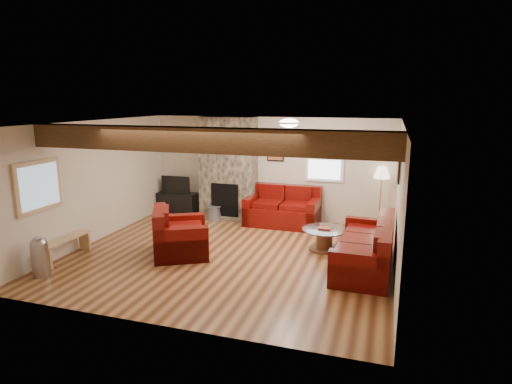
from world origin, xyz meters
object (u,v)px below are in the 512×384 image
loveseat (283,206)px  tv_cabinet (178,202)px  sofa_three (365,244)px  coffee_table (324,240)px  floor_lamp (382,176)px  armchair_red (181,231)px  television (177,184)px

loveseat → tv_cabinet: 2.94m
sofa_three → tv_cabinet: (-4.93, 2.41, -0.17)m
coffee_table → tv_cabinet: 4.49m
floor_lamp → sofa_three: bearing=-94.2°
armchair_red → television: television is taller
armchair_red → tv_cabinet: (-1.54, 2.80, -0.19)m
armchair_red → coffee_table: size_ratio=1.27×
coffee_table → television: television is taller
tv_cabinet → floor_lamp: size_ratio=0.71×
loveseat → armchair_red: 2.85m
sofa_three → loveseat: size_ratio=1.30×
sofa_three → television: 5.50m
sofa_three → armchair_red: (-3.39, -0.39, 0.03)m
loveseat → television: bearing=174.3°
armchair_red → coffee_table: (2.59, 1.05, -0.24)m
armchair_red → television: bearing=0.3°
armchair_red → floor_lamp: 4.61m
armchair_red → television: (-1.54, 2.80, 0.29)m
tv_cabinet → television: (0.00, 0.00, 0.49)m
tv_cabinet → floor_lamp: (5.11, 0.02, 0.98)m
armchair_red → sofa_three: bearing=-112.0°
coffee_table → floor_lamp: floor_lamp is taller
coffee_table → television: bearing=157.1°
loveseat → coffee_table: bearing=-49.8°
sofa_three → floor_lamp: floor_lamp is taller
tv_cabinet → television: 0.49m
armchair_red → television: size_ratio=1.42×
floor_lamp → armchair_red: bearing=-141.7°
loveseat → armchair_red: armchair_red is taller
sofa_three → floor_lamp: (0.18, 2.43, 0.81)m
tv_cabinet → armchair_red: bearing=-61.2°
sofa_three → coffee_table: (-0.80, 0.67, -0.21)m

